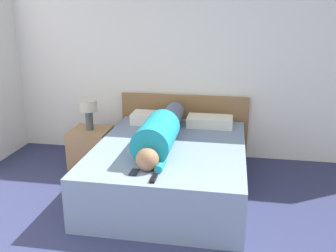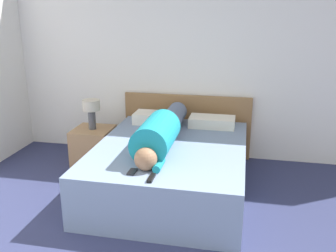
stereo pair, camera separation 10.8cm
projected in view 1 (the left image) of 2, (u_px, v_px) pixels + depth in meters
wall_back at (197, 55)px, 4.61m from camera, size 5.99×0.06×2.60m
bed at (170, 168)px, 3.90m from camera, size 1.51×1.90×0.51m
headboard at (184, 125)px, 4.84m from camera, size 1.63×0.04×0.80m
nightstand at (91, 147)px, 4.57m from camera, size 0.46×0.46×0.45m
table_lamp at (89, 109)px, 4.42m from camera, size 0.21×0.21×0.36m
person_lying at (161, 132)px, 3.76m from camera, size 0.35×1.64×0.35m
pillow_near_headboard at (155, 118)px, 4.53m from camera, size 0.56×0.30×0.13m
pillow_second at (210, 121)px, 4.42m from camera, size 0.53×0.30×0.12m
tv_remote at (154, 178)px, 3.06m from camera, size 0.04×0.15×0.02m
cell_phone at (134, 172)px, 3.18m from camera, size 0.06×0.13×0.01m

